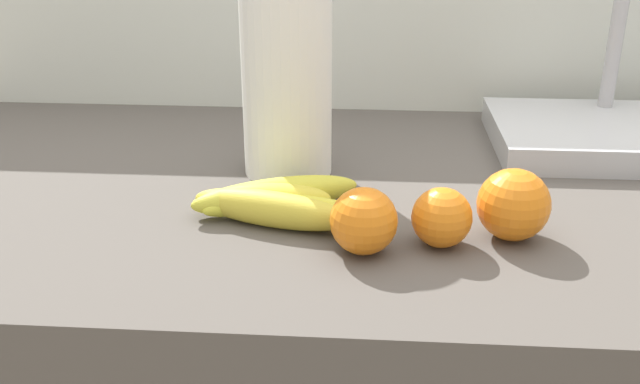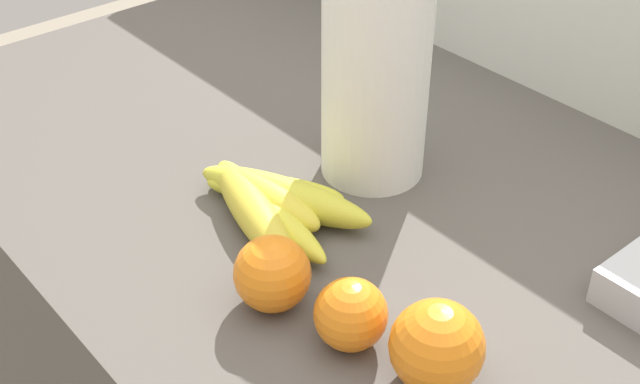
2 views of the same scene
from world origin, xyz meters
TOP-DOWN VIEW (x-y plane):
  - wall_back at (0.00, 0.39)m, footprint 2.15×0.06m
  - banana_bunch at (-0.27, -0.11)m, footprint 0.22×0.16m
  - orange_back_left at (-0.07, -0.16)m, footprint 0.07×0.07m
  - orange_center at (0.02, -0.14)m, footprint 0.08×0.08m
  - orange_far_right at (-0.15, -0.19)m, footprint 0.08×0.08m
  - paper_towel_roll at (-0.26, 0.05)m, footprint 0.12×0.12m
  - sink_basin at (0.24, 0.18)m, footprint 0.38×0.26m

SIDE VIEW (x-z plane):
  - wall_back at x=0.00m, z-range 0.00..1.30m
  - banana_bunch at x=-0.27m, z-range 0.94..0.98m
  - sink_basin at x=0.24m, z-range 0.86..1.07m
  - orange_back_left at x=-0.07m, z-range 0.94..1.01m
  - orange_far_right at x=-0.15m, z-range 0.94..1.02m
  - orange_center at x=0.02m, z-range 0.94..1.03m
  - paper_towel_roll at x=-0.26m, z-range 0.93..1.23m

